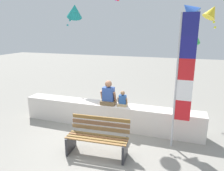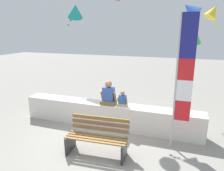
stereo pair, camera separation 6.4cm
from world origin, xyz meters
The scene contains 10 objects.
ground_plane centered at (0.00, 0.00, 0.00)m, with size 40.00×40.00×0.00m, color gray.
seawall_ledge centered at (0.00, 1.14, 0.38)m, with size 5.70×0.54×0.75m, color silver.
park_bench centered at (0.27, -0.38, 0.41)m, with size 1.54×0.71×0.88m.
person_adult centered at (0.01, 1.11, 1.05)m, with size 0.49×0.36×0.75m.
person_child centered at (0.47, 1.11, 0.94)m, with size 0.31×0.23×0.47m.
flag_banner centered at (2.11, 0.55, 1.93)m, with size 0.42×0.05×3.37m.
kite_yellow centered at (2.93, 3.87, 3.61)m, with size 0.77×0.70×0.89m.
kite_blue centered at (2.17, 4.23, 3.74)m, with size 0.92×0.76×1.00m.
kite_green centered at (2.42, 3.27, 2.74)m, with size 0.59×0.61×0.85m.
kite_teal centered at (-2.14, 3.16, 3.72)m, with size 0.95×0.99×0.95m.
Camera 2 is at (2.14, -4.62, 2.95)m, focal length 33.43 mm.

